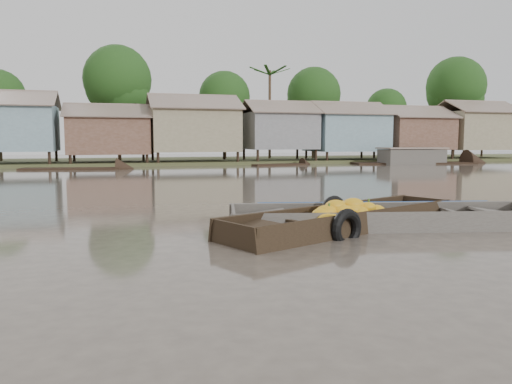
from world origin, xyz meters
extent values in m
plane|color=#4A4139|center=(0.00, 0.00, 0.00)|extent=(120.00, 120.00, 0.00)
cube|color=#384723|center=(0.00, 33.00, 0.00)|extent=(120.00, 12.00, 0.50)
cube|color=gray|center=(-10.50, 29.50, 2.70)|extent=(6.20, 5.20, 3.20)
cube|color=brown|center=(-10.50, 28.10, 4.75)|extent=(6.60, 3.02, 1.28)
cube|color=brown|center=(-10.50, 30.90, 4.75)|extent=(6.60, 3.02, 1.28)
cube|color=brown|center=(-3.80, 29.50, 2.20)|extent=(5.80, 4.60, 2.70)
cube|color=brown|center=(-3.80, 28.26, 4.00)|extent=(6.20, 2.67, 1.14)
cube|color=brown|center=(-3.80, 30.74, 4.00)|extent=(6.20, 2.67, 1.14)
cube|color=#83785B|center=(2.50, 29.50, 2.65)|extent=(6.50, 5.30, 3.30)
cube|color=brown|center=(2.50, 28.07, 4.75)|extent=(6.90, 3.08, 1.31)
cube|color=brown|center=(2.50, 30.93, 4.75)|extent=(6.90, 3.08, 1.31)
cube|color=slate|center=(9.50, 29.50, 2.60)|extent=(5.40, 4.70, 2.90)
cube|color=brown|center=(9.50, 28.23, 4.50)|extent=(5.80, 2.73, 1.17)
cube|color=brown|center=(9.50, 30.77, 4.50)|extent=(5.80, 2.73, 1.17)
cube|color=gray|center=(15.50, 29.50, 2.50)|extent=(6.00, 5.00, 3.10)
cube|color=brown|center=(15.50, 28.15, 4.50)|extent=(6.40, 2.90, 1.24)
cube|color=brown|center=(15.50, 30.85, 4.50)|extent=(6.40, 2.90, 1.24)
cube|color=brown|center=(22.00, 29.50, 2.45)|extent=(5.70, 4.90, 2.80)
cube|color=brown|center=(22.00, 28.18, 4.30)|extent=(6.10, 2.85, 1.21)
cube|color=brown|center=(22.00, 30.82, 4.30)|extent=(6.10, 2.85, 1.21)
cube|color=#83785B|center=(28.50, 29.50, 2.70)|extent=(6.30, 5.10, 3.40)
cube|color=brown|center=(28.50, 28.12, 4.85)|extent=(6.70, 2.96, 1.26)
cube|color=brown|center=(28.50, 30.88, 4.85)|extent=(6.70, 2.96, 1.26)
cylinder|color=#473323|center=(-3.00, 33.00, 3.15)|extent=(0.28, 0.28, 6.30)
sphere|color=black|center=(-3.00, 33.00, 6.75)|extent=(5.40, 5.40, 5.40)
cylinder|color=#473323|center=(6.00, 34.00, 2.62)|extent=(0.28, 0.28, 5.25)
sphere|color=black|center=(6.00, 34.00, 5.62)|extent=(4.50, 4.50, 4.50)
cylinder|color=#473323|center=(14.00, 33.00, 2.80)|extent=(0.28, 0.28, 5.60)
sphere|color=black|center=(14.00, 33.00, 6.00)|extent=(4.80, 4.80, 4.80)
cylinder|color=#473323|center=(22.00, 34.00, 2.27)|extent=(0.28, 0.28, 4.55)
sphere|color=black|center=(22.00, 34.00, 4.88)|extent=(3.90, 3.90, 3.90)
cylinder|color=#473323|center=(29.00, 33.00, 3.32)|extent=(0.28, 0.28, 6.65)
sphere|color=black|center=(29.00, 33.00, 7.12)|extent=(5.70, 5.70, 5.70)
cylinder|color=#473323|center=(10.00, 33.50, 4.00)|extent=(0.24, 0.24, 8.00)
cube|color=black|center=(1.12, 0.50, -0.08)|extent=(6.05, 3.49, 0.08)
cube|color=black|center=(0.86, 1.11, 0.17)|extent=(5.77, 2.62, 0.58)
cube|color=black|center=(1.38, -0.11, 0.17)|extent=(5.77, 2.62, 0.58)
cube|color=black|center=(3.91, 1.71, 0.17)|extent=(0.59, 1.26, 0.54)
cube|color=black|center=(3.43, 1.50, 0.24)|extent=(1.43, 1.49, 0.21)
cube|color=black|center=(-1.67, -0.71, 0.17)|extent=(0.59, 1.26, 0.54)
cube|color=black|center=(-1.19, -0.50, 0.24)|extent=(1.43, 1.49, 0.21)
cube|color=black|center=(-0.22, -0.08, 0.28)|extent=(0.61, 1.23, 0.05)
cube|color=black|center=(2.46, 1.08, 0.28)|extent=(0.61, 1.23, 0.05)
ellipsoid|color=gold|center=(1.94, 0.69, 0.31)|extent=(0.55, 0.47, 0.28)
ellipsoid|color=gold|center=(1.11, 0.60, 0.47)|extent=(0.45, 0.39, 0.23)
ellipsoid|color=gold|center=(0.55, 0.01, 0.28)|extent=(0.53, 0.46, 0.27)
ellipsoid|color=gold|center=(0.83, 0.44, 0.49)|extent=(0.56, 0.49, 0.29)
ellipsoid|color=gold|center=(1.64, 1.06, 0.25)|extent=(0.52, 0.45, 0.27)
ellipsoid|color=gold|center=(1.65, 0.54, 0.43)|extent=(0.47, 0.40, 0.24)
ellipsoid|color=gold|center=(1.30, 0.54, 0.49)|extent=(0.61, 0.53, 0.31)
ellipsoid|color=gold|center=(1.24, 0.43, 0.40)|extent=(0.53, 0.46, 0.27)
ellipsoid|color=gold|center=(0.71, 0.67, 0.36)|extent=(0.47, 0.41, 0.24)
ellipsoid|color=gold|center=(1.25, 1.01, 0.26)|extent=(0.49, 0.43, 0.25)
ellipsoid|color=gold|center=(1.51, 0.60, 0.40)|extent=(0.55, 0.47, 0.28)
ellipsoid|color=gold|center=(1.23, 0.96, 0.28)|extent=(0.51, 0.44, 0.26)
ellipsoid|color=gold|center=(0.88, 0.08, 0.34)|extent=(0.46, 0.40, 0.24)
ellipsoid|color=gold|center=(0.94, 0.33, 0.40)|extent=(0.55, 0.48, 0.29)
ellipsoid|color=gold|center=(0.45, -0.02, 0.27)|extent=(0.59, 0.51, 0.31)
ellipsoid|color=gold|center=(0.38, -0.22, 0.16)|extent=(0.47, 0.41, 0.24)
ellipsoid|color=gold|center=(0.83, 0.53, 0.37)|extent=(0.52, 0.45, 0.27)
ellipsoid|color=gold|center=(0.86, 0.69, 0.32)|extent=(0.48, 0.42, 0.25)
ellipsoid|color=gold|center=(0.21, 0.04, 0.18)|extent=(0.46, 0.40, 0.24)
ellipsoid|color=gold|center=(0.53, -0.11, 0.22)|extent=(0.58, 0.51, 0.30)
ellipsoid|color=gold|center=(1.83, 1.07, 0.30)|extent=(0.58, 0.50, 0.30)
ellipsoid|color=gold|center=(0.45, 0.28, 0.36)|extent=(0.51, 0.44, 0.26)
ellipsoid|color=gold|center=(1.36, 0.21, 0.23)|extent=(0.48, 0.42, 0.25)
ellipsoid|color=gold|center=(0.58, -0.09, 0.21)|extent=(0.58, 0.50, 0.30)
ellipsoid|color=gold|center=(1.38, 0.40, 0.35)|extent=(0.52, 0.45, 0.27)
ellipsoid|color=gold|center=(0.58, 0.33, 0.39)|extent=(0.59, 0.51, 0.31)
ellipsoid|color=gold|center=(1.01, 0.60, 0.39)|extent=(0.56, 0.49, 0.29)
cylinder|color=#3F6626|center=(0.61, 0.28, 0.49)|extent=(0.04, 0.04, 0.20)
cylinder|color=#3F6626|center=(1.32, 0.59, 0.49)|extent=(0.04, 0.04, 0.20)
cylinder|color=#3F6626|center=(1.83, 0.81, 0.49)|extent=(0.04, 0.04, 0.20)
torus|color=black|center=(1.23, 1.36, 0.19)|extent=(0.86, 0.52, 0.86)
torus|color=black|center=(0.61, -0.54, 0.19)|extent=(0.81, 0.50, 0.80)
cube|color=#46403B|center=(2.09, 0.50, -0.08)|extent=(6.92, 2.87, 0.08)
cube|color=#46403B|center=(2.27, 1.31, 0.16)|extent=(6.79, 1.63, 0.55)
cube|color=#46403B|center=(1.92, -0.31, 0.16)|extent=(6.79, 1.63, 0.55)
cube|color=#46403B|center=(4.82, -0.10, 0.22)|extent=(1.46, 1.67, 0.22)
cube|color=#46403B|center=(-1.21, 1.22, 0.16)|extent=(0.42, 1.66, 0.52)
cube|color=#46403B|center=(-0.64, 1.10, 0.22)|extent=(1.46, 1.67, 0.22)
cube|color=#46403B|center=(0.51, 0.85, 0.27)|extent=(0.44, 1.61, 0.05)
cube|color=#46403B|center=(3.67, 0.15, 0.27)|extent=(0.44, 1.61, 0.05)
cube|color=#665E54|center=(2.09, 0.50, -0.04)|extent=(5.31, 2.39, 0.02)
cube|color=navy|center=(2.28, 1.36, 0.37)|extent=(5.48, 1.27, 0.14)
torus|color=olive|center=(4.29, -0.26, -0.02)|extent=(0.39, 0.39, 0.06)
torus|color=olive|center=(4.29, -0.26, 0.02)|extent=(0.31, 0.31, 0.06)
cube|color=black|center=(19.33, 25.25, -0.05)|extent=(9.91, 3.55, 0.35)
cube|color=black|center=(-6.17, 24.61, -0.05)|extent=(6.33, 2.39, 0.35)
cube|color=black|center=(8.34, 25.84, -0.05)|extent=(4.42, 1.85, 0.35)
cube|color=black|center=(19.00, 25.00, 0.55)|extent=(5.00, 2.00, 1.20)
camera|label=1|loc=(-3.74, -9.17, 1.91)|focal=35.00mm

